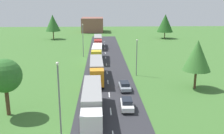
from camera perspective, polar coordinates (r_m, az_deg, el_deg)
road at (r=45.17m, az=-0.74°, el=-5.09°), size 10.00×140.00×0.06m
lane_marking_centre at (r=40.48m, az=-0.51°, el=-7.41°), size 0.16×120.32×0.01m
truck_lead at (r=34.65m, az=-4.43°, el=-7.50°), size 2.71×13.78×3.79m
truck_second at (r=50.91m, az=-3.46°, el=-0.37°), size 2.84×13.61×3.59m
truck_third at (r=66.93m, az=-3.33°, el=3.24°), size 2.70×12.73×3.63m
truck_fourth at (r=86.02m, az=-3.13°, el=5.76°), size 2.64×12.95×3.74m
car_second at (r=37.07m, az=3.34°, el=-8.24°), size 1.80×3.94×1.54m
car_third at (r=44.89m, az=2.83°, el=-4.21°), size 1.93×4.20×1.38m
lamppost_lead at (r=28.48m, az=-11.63°, el=-6.76°), size 0.36×0.36×8.99m
lamppost_second at (r=53.07m, az=5.50°, el=2.59°), size 0.36×0.36×7.65m
lamppost_third at (r=71.26m, az=-6.47°, el=6.22°), size 0.36×0.36×9.14m
tree_oak at (r=109.38m, az=11.73°, el=9.53°), size 6.60×6.60×9.96m
tree_birch at (r=107.70m, az=-13.02°, el=9.50°), size 5.96×5.96×9.84m
tree_elm at (r=36.75m, az=-22.72°, el=-1.85°), size 4.53×4.53×7.84m
tree_ash at (r=46.89m, az=18.40°, el=2.44°), size 4.87×4.87×8.67m
distant_building at (r=131.88m, az=-4.35°, el=9.35°), size 10.60×13.59×7.04m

